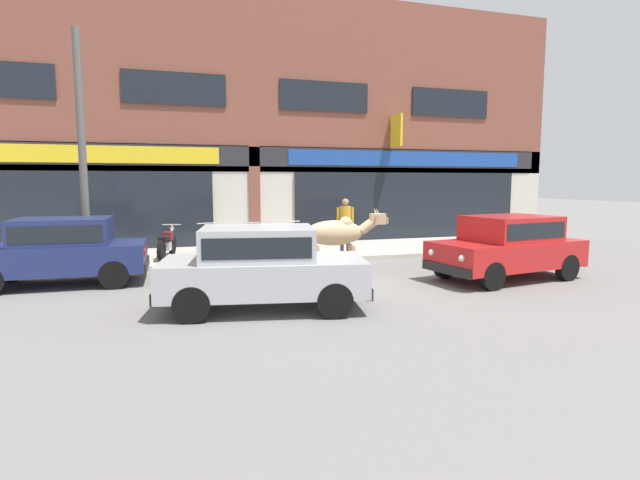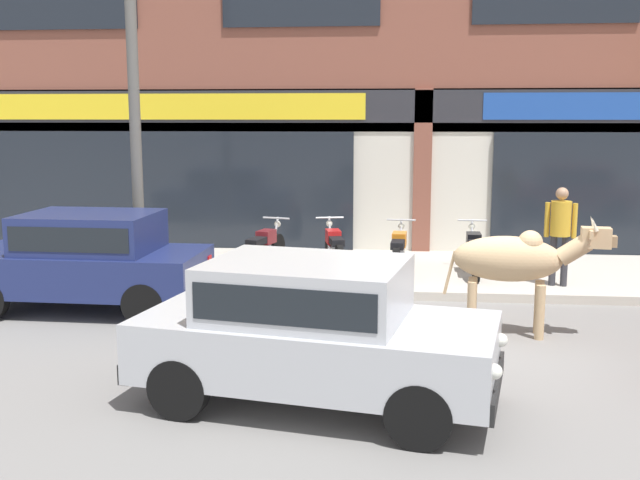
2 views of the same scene
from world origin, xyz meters
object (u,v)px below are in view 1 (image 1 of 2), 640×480
(motorcycle_2, at_px, (253,241))
(pedestrian, at_px, (345,220))
(car_1, at_px, (261,264))
(utility_pole, at_px, (82,151))
(car_2, at_px, (61,248))
(car_0, at_px, (508,244))
(motorcycle_1, at_px, (213,241))
(motorcycle_3, at_px, (296,239))
(motorcycle_0, at_px, (167,244))
(cow, at_px, (338,233))

(motorcycle_2, height_order, pedestrian, pedestrian)
(car_1, relative_size, utility_pole, 0.67)
(car_2, xyz_separation_m, pedestrian, (7.17, 1.71, 0.31))
(car_0, bearing_deg, pedestrian, 120.93)
(motorcycle_2, xyz_separation_m, pedestrian, (2.57, -0.72, 0.60))
(motorcycle_1, xyz_separation_m, motorcycle_3, (2.44, -0.12, 0.00))
(motorcycle_0, height_order, motorcycle_1, same)
(motorcycle_3, bearing_deg, cow, -86.48)
(motorcycle_0, xyz_separation_m, motorcycle_1, (1.26, 0.15, 0.00))
(motorcycle_3, distance_m, pedestrian, 1.61)
(utility_pole, bearing_deg, motorcycle_3, 11.90)
(car_0, relative_size, motorcycle_1, 2.11)
(car_1, bearing_deg, cow, 48.31)
(car_1, height_order, motorcycle_1, car_1)
(motorcycle_1, height_order, motorcycle_2, same)
(motorcycle_1, bearing_deg, car_0, -39.04)
(cow, distance_m, motorcycle_2, 3.48)
(motorcycle_1, distance_m, pedestrian, 3.87)
(car_2, bearing_deg, car_1, -41.92)
(cow, bearing_deg, motorcycle_0, 141.02)
(car_0, bearing_deg, car_1, -170.62)
(motorcycle_0, distance_m, pedestrian, 5.06)
(cow, relative_size, motorcycle_0, 1.21)
(car_2, height_order, motorcycle_3, car_2)
(motorcycle_3, height_order, utility_pole, utility_pole)
(pedestrian, height_order, utility_pole, utility_pole)
(cow, height_order, car_1, cow)
(car_0, height_order, motorcycle_1, car_0)
(cow, bearing_deg, motorcycle_2, 115.69)
(pedestrian, bearing_deg, utility_pole, -176.85)
(pedestrian, bearing_deg, motorcycle_1, 166.14)
(motorcycle_2, relative_size, pedestrian, 1.13)
(motorcycle_2, bearing_deg, pedestrian, -15.65)
(cow, distance_m, motorcycle_1, 4.26)
(car_0, distance_m, motorcycle_3, 6.13)
(motorcycle_2, distance_m, utility_pole, 5.03)
(motorcycle_2, distance_m, pedestrian, 2.74)
(motorcycle_0, bearing_deg, car_2, -131.64)
(motorcycle_3, bearing_deg, motorcycle_0, -179.51)
(motorcycle_2, height_order, utility_pole, utility_pole)
(car_0, height_order, motorcycle_0, car_0)
(car_0, xyz_separation_m, utility_pole, (-9.27, 3.70, 2.15))
(cow, distance_m, car_0, 3.91)
(car_1, bearing_deg, car_2, 138.08)
(motorcycle_0, height_order, pedestrian, pedestrian)
(car_0, relative_size, car_1, 0.99)
(car_0, height_order, utility_pole, utility_pole)
(cow, bearing_deg, motorcycle_3, 93.52)
(pedestrian, xyz_separation_m, utility_pole, (-6.83, -0.38, 1.84))
(cow, xyz_separation_m, motorcycle_1, (-2.64, 3.31, -0.48))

